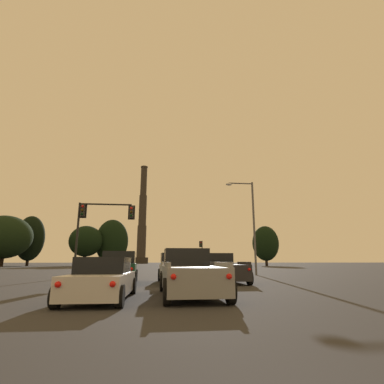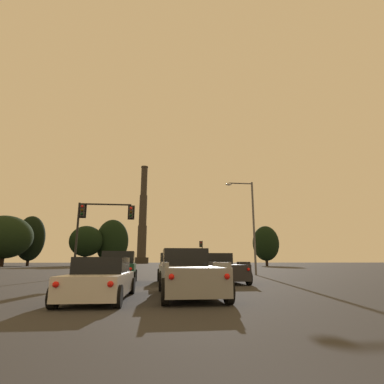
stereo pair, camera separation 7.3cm
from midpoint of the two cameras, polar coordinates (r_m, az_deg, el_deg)
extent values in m
cube|color=gray|center=(11.75, -0.49, -16.12)|extent=(2.06, 5.42, 0.88)
cube|color=black|center=(13.48, -1.38, -12.32)|extent=(1.86, 1.82, 0.72)
cube|color=gray|center=(10.28, -4.92, -13.62)|extent=(0.13, 2.43, 0.16)
cube|color=gray|center=(10.52, 5.66, -13.59)|extent=(0.13, 2.43, 0.16)
cylinder|color=black|center=(13.88, -5.80, -16.66)|extent=(0.23, 0.80, 0.80)
cylinder|color=black|center=(14.08, 2.55, -16.66)|extent=(0.23, 0.80, 0.80)
cylinder|color=black|center=(9.50, -5.05, -18.38)|extent=(0.23, 0.80, 0.80)
cylinder|color=black|center=(9.78, 7.12, -18.17)|extent=(0.23, 0.80, 0.80)
sphere|color=red|center=(8.96, -3.79, -15.81)|extent=(0.17, 0.17, 0.17)
sphere|color=red|center=(9.21, 6.85, -15.68)|extent=(0.17, 0.17, 0.17)
cube|color=#232328|center=(19.43, 5.83, -14.85)|extent=(2.07, 5.43, 0.88)
cube|color=black|center=(21.13, 4.69, -12.55)|extent=(1.86, 1.83, 0.72)
cube|color=#232328|center=(17.87, 3.80, -13.38)|extent=(0.13, 2.43, 0.16)
cube|color=#232328|center=(18.32, 9.74, -13.21)|extent=(0.13, 2.43, 0.16)
cylinder|color=black|center=(21.41, 1.82, -15.43)|extent=(0.23, 0.80, 0.80)
cylinder|color=black|center=(21.80, 7.10, -15.30)|extent=(0.23, 0.80, 0.80)
cylinder|color=black|center=(17.08, 4.25, -16.00)|extent=(0.23, 0.80, 0.80)
cylinder|color=black|center=(17.58, 10.77, -15.73)|extent=(0.23, 0.80, 0.80)
sphere|color=red|center=(16.59, 5.15, -14.51)|extent=(0.17, 0.17, 0.17)
sphere|color=red|center=(17.02, 10.73, -14.30)|extent=(0.17, 0.17, 0.17)
cube|color=#0F3823|center=(19.01, -13.78, -14.52)|extent=(2.14, 4.88, 0.95)
cube|color=black|center=(19.12, -13.61, -12.04)|extent=(1.91, 2.88, 0.70)
cylinder|color=black|center=(21.02, -16.07, -15.04)|extent=(0.26, 0.77, 0.76)
cylinder|color=black|center=(20.90, -10.76, -15.33)|extent=(0.26, 0.77, 0.76)
cylinder|color=black|center=(17.20, -17.56, -15.50)|extent=(0.26, 0.77, 0.76)
cylinder|color=black|center=(17.05, -11.06, -15.88)|extent=(0.26, 0.77, 0.76)
sphere|color=red|center=(16.67, -17.12, -13.86)|extent=(0.17, 0.17, 0.17)
sphere|color=red|center=(16.54, -11.60, -14.17)|extent=(0.17, 0.17, 0.17)
cube|color=silver|center=(18.56, -2.89, -14.98)|extent=(2.14, 5.45, 0.88)
cube|color=black|center=(20.30, -3.33, -12.55)|extent=(1.89, 1.85, 0.72)
cube|color=silver|center=(17.11, -5.66, -13.36)|extent=(0.16, 2.43, 0.16)
cube|color=silver|center=(17.29, 0.75, -13.41)|extent=(0.16, 2.43, 0.16)
cylinder|color=black|center=(20.71, -6.28, -15.44)|extent=(0.24, 0.81, 0.80)
cylinder|color=black|center=(20.87, -0.69, -15.50)|extent=(0.24, 0.81, 0.80)
cylinder|color=black|center=(16.32, -5.74, -16.12)|extent=(0.24, 0.81, 0.80)
cylinder|color=black|center=(16.52, 1.35, -16.14)|extent=(0.24, 0.81, 0.80)
sphere|color=red|center=(15.79, -5.02, -14.59)|extent=(0.17, 0.17, 0.17)
sphere|color=red|center=(15.96, 1.07, -14.62)|extent=(0.17, 0.17, 0.17)
cube|color=silver|center=(11.21, -16.95, -16.42)|extent=(1.89, 4.64, 0.70)
cube|color=black|center=(11.41, -16.50, -13.23)|extent=(1.66, 2.23, 0.55)
cylinder|color=black|center=(13.26, -19.23, -16.55)|extent=(0.23, 0.64, 0.64)
cylinder|color=black|center=(12.98, -11.32, -17.10)|extent=(0.23, 0.64, 0.64)
cylinder|color=black|center=(9.61, -24.74, -17.70)|extent=(0.23, 0.64, 0.64)
cylinder|color=black|center=(9.22, -13.79, -18.73)|extent=(0.23, 0.64, 0.64)
sphere|color=red|center=(9.14, -24.42, -15.76)|extent=(0.17, 0.17, 0.17)
sphere|color=red|center=(8.80, -15.14, -16.59)|extent=(0.17, 0.17, 0.17)
cylinder|color=black|center=(26.93, -21.16, -8.36)|extent=(0.18, 0.18, 6.17)
cylinder|color=black|center=(26.90, -21.71, -14.81)|extent=(0.40, 0.40, 0.10)
cube|color=#282828|center=(27.13, -20.15, -3.32)|extent=(0.34, 0.34, 1.04)
cube|color=black|center=(27.30, -20.07, -3.39)|extent=(0.58, 0.03, 1.25)
sphere|color=red|center=(27.00, -20.19, -2.58)|extent=(0.22, 0.22, 0.22)
sphere|color=#352604|center=(26.95, -20.25, -3.26)|extent=(0.22, 0.22, 0.22)
sphere|color=black|center=(26.90, -20.30, -3.93)|extent=(0.22, 0.22, 0.22)
cylinder|color=black|center=(26.84, -16.13, -2.28)|extent=(4.36, 0.14, 0.14)
sphere|color=black|center=(27.29, -20.65, -2.12)|extent=(0.18, 0.18, 0.18)
cube|color=#282828|center=(26.45, -11.55, -3.78)|extent=(0.34, 0.34, 1.04)
cube|color=black|center=(26.63, -11.52, -3.85)|extent=(0.58, 0.03, 1.25)
sphere|color=red|center=(26.32, -11.55, -3.03)|extent=(0.22, 0.22, 0.22)
sphere|color=#352604|center=(26.27, -11.58, -3.72)|extent=(0.22, 0.22, 0.22)
sphere|color=black|center=(26.22, -11.61, -4.41)|extent=(0.22, 0.22, 0.22)
cylinder|color=black|center=(61.77, 1.92, -11.75)|extent=(0.18, 0.18, 5.37)
cylinder|color=black|center=(61.77, 1.94, -14.20)|extent=(0.40, 0.40, 0.10)
cube|color=#282828|center=(61.81, 1.64, -9.88)|extent=(0.34, 0.34, 1.04)
cube|color=black|center=(61.99, 1.61, -9.89)|extent=(0.58, 0.03, 1.25)
sphere|color=red|center=(61.64, 1.66, -9.57)|extent=(0.22, 0.22, 0.22)
sphere|color=#352604|center=(61.62, 1.66, -9.87)|extent=(0.22, 0.22, 0.22)
sphere|color=black|center=(61.60, 1.66, -10.17)|extent=(0.22, 0.22, 0.22)
cylinder|color=#56565B|center=(30.35, 11.68, -6.57)|extent=(0.20, 0.20, 9.15)
cylinder|color=#56565B|center=(30.80, 9.15, 1.62)|extent=(2.43, 0.12, 0.12)
sphere|color=#56565B|center=(31.14, 11.31, 1.55)|extent=(0.20, 0.20, 0.20)
ellipsoid|color=silver|center=(30.47, 6.96, 1.48)|extent=(0.64, 0.36, 0.26)
cylinder|color=#2B2722|center=(167.94, -9.75, -12.75)|extent=(7.84, 7.84, 3.29)
cylinder|color=#332D28|center=(168.27, -9.61, -9.26)|extent=(4.90, 4.90, 17.19)
cylinder|color=#332D28|center=(170.22, -9.39, -3.48)|extent=(4.21, 4.21, 17.19)
cylinder|color=#332D28|center=(173.86, -9.18, 2.11)|extent=(3.53, 3.53, 17.19)
cylinder|color=#38322C|center=(176.17, -9.09, 4.70)|extent=(3.95, 3.95, 0.70)
cylinder|color=black|center=(85.78, -19.84, -11.99)|extent=(0.87, 0.87, 3.51)
ellipsoid|color=black|center=(85.94, -19.59, -8.80)|extent=(8.73, 7.86, 8.13)
cylinder|color=black|center=(89.54, -32.66, -10.83)|extent=(1.34, 1.34, 3.24)
ellipsoid|color=black|center=(89.74, -32.22, -7.24)|extent=(13.45, 12.10, 10.77)
cylinder|color=black|center=(95.12, -28.89, -11.37)|extent=(0.76, 0.76, 2.92)
ellipsoid|color=black|center=(95.32, -28.48, -7.73)|extent=(7.61, 6.85, 12.34)
cylinder|color=black|center=(88.31, -15.25, -12.75)|extent=(0.90, 0.90, 2.13)
ellipsoid|color=black|center=(88.47, -15.03, -9.08)|extent=(9.02, 8.12, 12.31)
cylinder|color=black|center=(88.00, 13.99, -12.67)|extent=(0.74, 0.74, 2.60)
ellipsoid|color=black|center=(88.14, 13.81, -9.47)|extent=(7.38, 6.64, 9.69)
camera|label=1|loc=(0.04, -90.05, 0.01)|focal=28.00mm
camera|label=2|loc=(0.04, 89.95, -0.01)|focal=28.00mm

